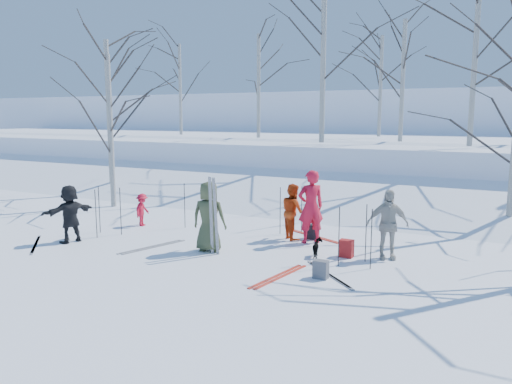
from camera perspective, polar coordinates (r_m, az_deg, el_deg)
The scene contains 38 objects.
ground at distance 12.35m, azimuth -3.29°, elevation -6.92°, with size 120.00×120.00×0.00m, color white.
snow_ramp at distance 18.51m, azimuth 8.03°, elevation -1.22°, with size 70.00×9.50×1.40m, color white.
snow_plateau at distance 27.94m, azimuth 15.13°, elevation 3.68°, with size 70.00×18.00×2.20m, color white.
far_hill at distance 48.56m, azimuth 20.82°, elevation 6.64°, with size 90.00×30.00×6.00m, color white.
skier_olive_center at distance 12.33m, azimuth -5.41°, elevation -2.80°, with size 0.85×0.55×1.74m, color #3D4529.
skier_red_north at distance 13.13m, azimuth 6.27°, elevation -1.69°, with size 0.70×0.46×1.93m, color red.
skier_redor_behind at distance 13.54m, azimuth 4.25°, elevation -2.23°, with size 0.74×0.57×1.52m, color #C63B0F.
skier_red_seated at distance 15.53m, azimuth -12.87°, elevation -1.99°, with size 0.64×0.37×0.99m, color red.
skier_cream_east at distance 12.02m, azimuth 14.80°, elevation -3.60°, with size 0.96×0.40×1.64m, color beige.
skier_grey_west at distance 14.03m, azimuth -20.50°, elevation -2.34°, with size 1.42×0.45×1.53m, color black.
dog at distance 11.99m, azimuth 7.05°, elevation -6.37°, with size 0.24×0.52×0.44m, color black.
upright_ski_left at distance 12.02m, azimuth -5.16°, elevation -2.71°, with size 0.07×0.02×1.90m, color silver.
upright_ski_right at distance 11.91m, azimuth -4.63°, elevation -2.82°, with size 0.07×0.02×1.90m, color silver.
ski_pair_a at distance 13.07m, azimuth -11.76°, elevation -6.16°, with size 0.71×1.88×0.02m, color silver, non-canonical shape.
ski_pair_b at distance 14.23m, azimuth -23.87°, elevation -5.51°, with size 1.50×1.47×0.02m, color silver, non-canonical shape.
ski_pair_c at distance 10.77m, azimuth 8.35°, elevation -9.32°, with size 1.53×1.43×0.02m, color silver, non-canonical shape.
ski_pair_d at distance 10.55m, azimuth 2.60°, elevation -9.61°, with size 0.48×1.91×0.02m, color red, non-canonical shape.
ski_pair_e at distance 14.01m, azimuth 6.61°, elevation -5.02°, with size 1.80×1.00×0.02m, color red, non-canonical shape.
ski_pole_a at distance 11.71m, azimuth 12.46°, elevation -4.60°, with size 0.02×0.02×1.34m, color black.
ski_pole_b at distance 14.98m, azimuth -8.16°, elevation -1.56°, with size 0.02×0.02×1.34m, color black.
ski_pole_c at distance 14.49m, azimuth -15.22°, elevation -2.14°, with size 0.02×0.02×1.34m, color black.
ski_pole_d at distance 14.10m, azimuth 2.78°, elevation -2.13°, with size 0.02×0.02×1.34m, color black.
ski_pole_e at distance 14.31m, azimuth -17.82°, elevation -2.39°, with size 0.02×0.02×1.34m, color black.
ski_pole_f at distance 11.17m, azimuth 13.03°, elevation -5.27°, with size 0.02×0.02×1.34m, color black.
ski_pole_g at distance 11.27m, azimuth 9.46°, elevation -5.04°, with size 0.02×0.02×1.34m, color black.
ski_pole_h at distance 14.92m, azimuth -17.48°, elevation -1.92°, with size 0.02×0.02×1.34m, color black.
ski_pole_i at distance 14.28m, azimuth 5.24°, elevation -2.02°, with size 0.02×0.02×1.34m, color black.
backpack_red at distance 12.09m, azimuth 10.29°, elevation -6.36°, with size 0.32×0.22×0.42m, color #A71A19.
backpack_grey at distance 10.48m, azimuth 7.41°, elevation -8.77°, with size 0.30×0.20×0.38m, color #515258.
backpack_dark at distance 13.69m, azimuth 6.44°, elevation -4.53°, with size 0.34×0.24×0.40m, color black.
birch_plateau_b at distance 20.32m, azimuth 23.73°, elevation 13.62°, with size 4.95×4.95×6.21m, color silver, non-canonical shape.
birch_plateau_c at distance 27.81m, azimuth 14.04°, elevation 11.61°, with size 4.28×4.28×5.26m, color silver, non-canonical shape.
birch_plateau_d at distance 21.42m, azimuth 7.69°, elevation 15.44°, with size 5.71×5.71×7.30m, color silver, non-canonical shape.
birch_plateau_e at distance 22.66m, azimuth 16.41°, elevation 12.05°, with size 4.19×4.19×5.13m, color silver, non-canonical shape.
birch_plateau_g at distance 29.98m, azimuth -8.66°, elevation 11.48°, with size 4.24×4.24×5.19m, color silver, non-canonical shape.
birch_plateau_h at distance 25.66m, azimuth 0.29°, elevation 11.98°, with size 4.19×4.19×5.13m, color silver, non-canonical shape.
birch_edge_a at distance 18.89m, azimuth -16.28°, elevation 6.61°, with size 4.43×4.43×5.47m, color silver, non-canonical shape.
birch_edge_d at distance 22.11m, azimuth -16.44°, elevation 8.10°, with size 5.10×5.10×6.42m, color silver, non-canonical shape.
Camera 1 is at (6.19, -10.14, 3.34)m, focal length 35.00 mm.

